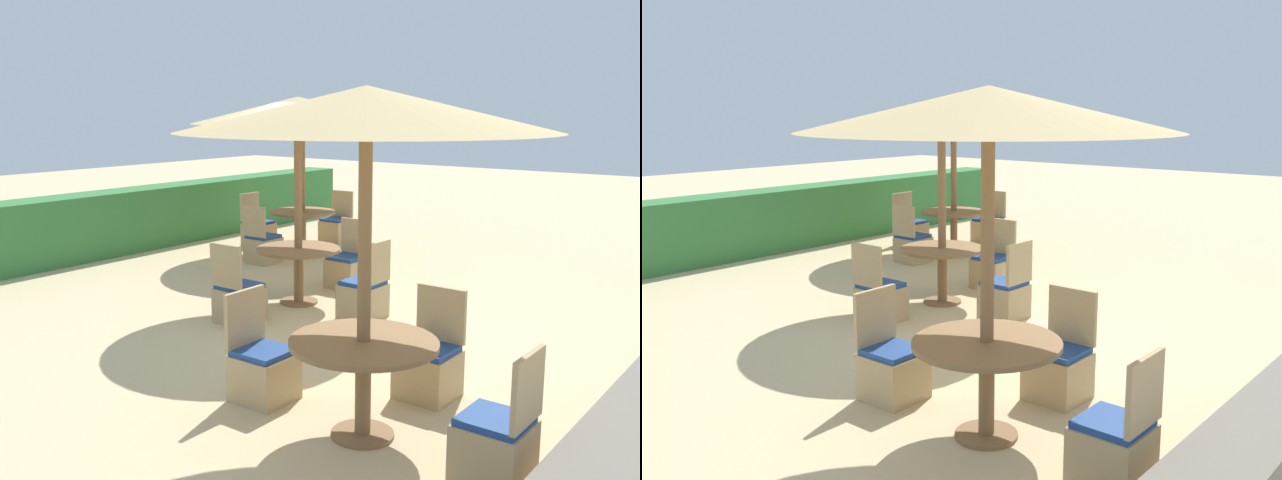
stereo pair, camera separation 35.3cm
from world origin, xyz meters
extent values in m
plane|color=#D1BA8C|center=(0.00, 0.00, 0.00)|extent=(40.00, 40.00, 0.00)
cube|color=#387A3D|center=(0.00, 5.55, 0.52)|extent=(13.00, 0.70, 1.05)
cylinder|color=olive|center=(2.75, 3.07, 1.16)|extent=(0.10, 0.10, 2.31)
cone|color=tan|center=(2.75, 3.07, 2.23)|extent=(2.91, 2.91, 0.32)
cylinder|color=olive|center=(2.75, 3.07, 0.01)|extent=(0.48, 0.48, 0.03)
cylinder|color=olive|center=(2.75, 3.07, 0.33)|extent=(0.12, 0.12, 0.66)
cylinder|color=olive|center=(2.75, 3.07, 0.68)|extent=(1.11, 1.11, 0.04)
cube|color=tan|center=(1.70, 3.03, 0.20)|extent=(0.46, 0.46, 0.40)
cube|color=navy|center=(1.70, 3.03, 0.43)|extent=(0.42, 0.42, 0.05)
cube|color=tan|center=(1.49, 3.03, 0.69)|extent=(0.04, 0.46, 0.48)
cube|color=tan|center=(2.69, 4.03, 0.20)|extent=(0.46, 0.46, 0.40)
cube|color=navy|center=(2.69, 4.03, 0.43)|extent=(0.42, 0.42, 0.05)
cube|color=tan|center=(2.69, 4.24, 0.69)|extent=(0.46, 0.04, 0.48)
cube|color=tan|center=(3.77, 3.13, 0.20)|extent=(0.46, 0.46, 0.40)
cube|color=navy|center=(3.77, 3.13, 0.43)|extent=(0.42, 0.42, 0.05)
cube|color=tan|center=(3.98, 3.13, 0.69)|extent=(0.04, 0.46, 0.48)
cylinder|color=olive|center=(0.21, 1.10, 1.24)|extent=(0.10, 0.10, 2.49)
cone|color=tan|center=(0.21, 1.10, 2.41)|extent=(2.59, 2.59, 0.32)
cylinder|color=olive|center=(0.21, 1.10, 0.01)|extent=(0.48, 0.48, 0.03)
cylinder|color=olive|center=(0.21, 1.10, 0.34)|extent=(0.12, 0.12, 0.67)
cylinder|color=olive|center=(0.21, 1.10, 0.69)|extent=(1.05, 1.05, 0.04)
cube|color=tan|center=(-0.82, 1.14, 0.20)|extent=(0.46, 0.46, 0.40)
cube|color=navy|center=(-0.82, 1.14, 0.43)|extent=(0.42, 0.42, 0.05)
cube|color=tan|center=(-1.03, 1.14, 0.69)|extent=(0.04, 0.46, 0.48)
cube|color=tan|center=(1.21, 1.07, 0.20)|extent=(0.46, 0.46, 0.40)
cube|color=navy|center=(1.21, 1.07, 0.43)|extent=(0.42, 0.42, 0.05)
cube|color=tan|center=(1.42, 1.07, 0.69)|extent=(0.04, 0.46, 0.48)
cube|color=tan|center=(0.18, 0.10, 0.20)|extent=(0.46, 0.46, 0.40)
cube|color=navy|center=(0.18, 0.10, 0.43)|extent=(0.42, 0.42, 0.05)
cube|color=tan|center=(0.18, -0.11, 0.69)|extent=(0.46, 0.04, 0.48)
cylinder|color=olive|center=(-2.37, -1.62, 1.26)|extent=(0.10, 0.10, 2.52)
cone|color=tan|center=(-2.37, -1.62, 2.44)|extent=(2.69, 2.69, 0.32)
cylinder|color=olive|center=(-2.37, -1.62, 0.01)|extent=(0.48, 0.48, 0.03)
cylinder|color=olive|center=(-2.37, -1.62, 0.36)|extent=(0.12, 0.12, 0.72)
cylinder|color=olive|center=(-2.37, -1.62, 0.74)|extent=(1.12, 1.12, 0.04)
cube|color=tan|center=(-2.37, -2.66, 0.20)|extent=(0.46, 0.46, 0.40)
cube|color=navy|center=(-2.37, -2.66, 0.43)|extent=(0.42, 0.42, 0.05)
cube|color=tan|center=(-2.37, -2.87, 0.69)|extent=(0.46, 0.04, 0.48)
cube|color=tan|center=(-1.42, -1.65, 0.20)|extent=(0.46, 0.46, 0.40)
cube|color=navy|center=(-1.42, -1.65, 0.43)|extent=(0.42, 0.42, 0.05)
cube|color=tan|center=(-1.21, -1.65, 0.69)|extent=(0.04, 0.46, 0.48)
cube|color=tan|center=(-2.31, -0.57, 0.20)|extent=(0.46, 0.46, 0.40)
cube|color=navy|center=(-2.31, -0.57, 0.43)|extent=(0.42, 0.42, 0.05)
cube|color=tan|center=(-2.31, -0.36, 0.69)|extent=(0.46, 0.04, 0.48)
camera|label=1|loc=(-6.56, -4.41, 2.46)|focal=40.00mm
camera|label=2|loc=(-6.34, -4.69, 2.46)|focal=40.00mm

